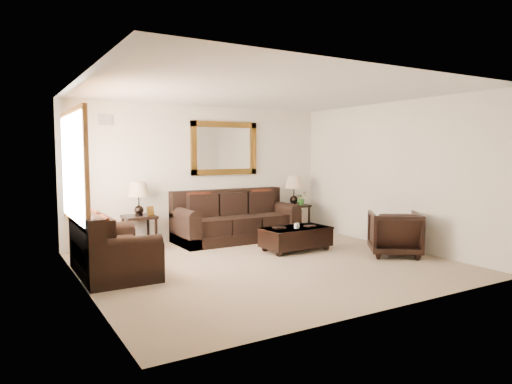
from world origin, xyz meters
TOP-DOWN VIEW (x-y plane):
  - room at (0.00, 0.00)m, footprint 5.51×5.01m
  - window at (-2.70, 0.90)m, footprint 0.07×1.96m
  - mirror at (0.49, 2.47)m, footprint 1.50×0.06m
  - air_vent at (-1.90, 2.48)m, footprint 0.25×0.02m
  - sofa at (0.49, 2.02)m, footprint 2.46×1.06m
  - loveseat at (-2.30, 0.61)m, footprint 0.97×1.64m
  - end_table_left at (-1.41, 2.18)m, footprint 0.56×0.56m
  - end_table_right at (2.05, 2.18)m, footprint 0.57×0.57m
  - coffee_table at (0.96, 0.57)m, footprint 1.26×0.70m
  - armchair at (2.20, -0.61)m, footprint 1.11×1.10m
  - potted_plant at (2.17, 2.07)m, footprint 0.34×0.35m

SIDE VIEW (x-z plane):
  - coffee_table at x=0.96m, z-range 0.00..0.52m
  - loveseat at x=-2.30m, z-range -0.12..0.80m
  - sofa at x=0.49m, z-range -0.14..0.87m
  - armchair at x=2.20m, z-range 0.00..0.84m
  - potted_plant at x=2.17m, z-range 0.62..0.84m
  - end_table_left at x=-1.41m, z-range 0.19..1.42m
  - end_table_right at x=2.05m, z-range 0.19..1.43m
  - room at x=0.00m, z-range 0.00..2.71m
  - window at x=-2.70m, z-range 0.72..2.38m
  - mirror at x=0.49m, z-range 1.30..2.40m
  - air_vent at x=-1.90m, z-range 2.26..2.44m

